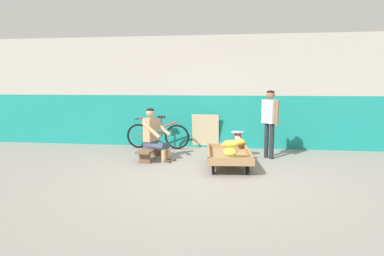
# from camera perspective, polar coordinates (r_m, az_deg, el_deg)

# --- Properties ---
(ground_plane) EXTENTS (80.00, 80.00, 0.00)m
(ground_plane) POSITION_cam_1_polar(r_m,az_deg,el_deg) (5.88, 2.36, -8.86)
(ground_plane) COLOR gray
(back_wall) EXTENTS (16.00, 0.30, 2.91)m
(back_wall) POSITION_cam_1_polar(r_m,az_deg,el_deg) (8.81, 4.41, 6.18)
(back_wall) COLOR #19847A
(back_wall) RESTS_ON ground
(banana_cart) EXTENTS (0.98, 1.52, 0.36)m
(banana_cart) POSITION_cam_1_polar(r_m,az_deg,el_deg) (6.68, 6.30, -4.80)
(banana_cart) COLOR #99754C
(banana_cart) RESTS_ON ground
(banana_pile) EXTENTS (0.53, 1.45, 0.26)m
(banana_pile) POSITION_cam_1_polar(r_m,az_deg,el_deg) (6.48, 6.85, -3.11)
(banana_pile) COLOR gold
(banana_pile) RESTS_ON banana_cart
(low_bench) EXTENTS (0.39, 1.12, 0.27)m
(low_bench) POSITION_cam_1_polar(r_m,az_deg,el_deg) (7.44, -7.09, -3.85)
(low_bench) COLOR brown
(low_bench) RESTS_ON ground
(vendor_seated) EXTENTS (0.74, 0.61, 1.14)m
(vendor_seated) POSITION_cam_1_polar(r_m,az_deg,el_deg) (7.33, -6.58, -1.10)
(vendor_seated) COLOR tan
(vendor_seated) RESTS_ON ground
(plastic_crate) EXTENTS (0.36, 0.28, 0.30)m
(plastic_crate) POSITION_cam_1_polar(r_m,az_deg,el_deg) (7.67, 7.84, -3.90)
(plastic_crate) COLOR #19847F
(plastic_crate) RESTS_ON ground
(weighing_scale) EXTENTS (0.30, 0.30, 0.29)m
(weighing_scale) POSITION_cam_1_polar(r_m,az_deg,el_deg) (7.61, 7.88, -1.67)
(weighing_scale) COLOR #28282D
(weighing_scale) RESTS_ON plastic_crate
(bicycle_near_left) EXTENTS (1.66, 0.48, 0.86)m
(bicycle_near_left) POSITION_cam_1_polar(r_m,az_deg,el_deg) (8.62, -5.96, -1.24)
(bicycle_near_left) COLOR black
(bicycle_near_left) RESTS_ON ground
(sign_board) EXTENTS (0.70, 0.20, 0.89)m
(sign_board) POSITION_cam_1_polar(r_m,az_deg,el_deg) (8.70, 2.32, -0.53)
(sign_board) COLOR #C6B289
(sign_board) RESTS_ON ground
(customer_adult) EXTENTS (0.36, 0.39, 1.53)m
(customer_adult) POSITION_cam_1_polar(r_m,az_deg,el_deg) (7.58, 13.27, 1.97)
(customer_adult) COLOR #232328
(customer_adult) RESTS_ON ground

